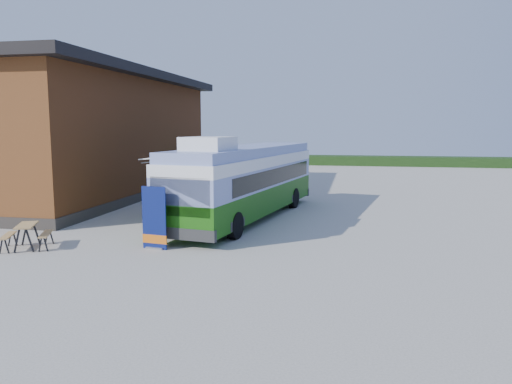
% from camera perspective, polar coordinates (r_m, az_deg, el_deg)
% --- Properties ---
extents(ground, '(100.00, 100.00, 0.00)m').
position_cam_1_polar(ground, '(19.35, -5.53, -5.23)').
color(ground, '#BCB7AD').
rests_on(ground, ground).
extents(barn, '(9.60, 21.20, 7.50)m').
position_cam_1_polar(barn, '(32.30, -18.53, 5.95)').
color(barn, brown).
rests_on(barn, ground).
extents(hedge, '(40.00, 3.00, 1.00)m').
position_cam_1_polar(hedge, '(56.24, 13.80, 3.48)').
color(hedge, '#264419').
rests_on(hedge, ground).
extents(bus, '(4.71, 12.82, 3.86)m').
position_cam_1_polar(bus, '(22.98, -1.14, 1.49)').
color(bus, '#287012').
rests_on(bus, ground).
extents(awning, '(3.52, 4.93, 0.54)m').
position_cam_1_polar(awning, '(23.58, -7.18, 3.92)').
color(awning, white).
rests_on(awning, ground).
extents(banner, '(0.95, 0.29, 2.20)m').
position_cam_1_polar(banner, '(17.71, -11.56, -3.56)').
color(banner, '#0B1655').
rests_on(banner, ground).
extents(picnic_table, '(1.93, 1.84, 0.86)m').
position_cam_1_polar(picnic_table, '(19.19, -24.73, -4.03)').
color(picnic_table, tan).
rests_on(picnic_table, ground).
extents(person_a, '(0.75, 0.81, 1.85)m').
position_cam_1_polar(person_a, '(25.22, -10.03, -0.19)').
color(person_a, '#999999').
rests_on(person_a, ground).
extents(person_b, '(1.04, 1.05, 1.72)m').
position_cam_1_polar(person_b, '(27.77, -1.09, 0.49)').
color(person_b, '#999999').
rests_on(person_b, ground).
extents(slurry_tanker, '(2.56, 5.63, 2.12)m').
position_cam_1_polar(slurry_tanker, '(33.87, -8.10, 2.31)').
color(slurry_tanker, '#18861A').
rests_on(slurry_tanker, ground).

